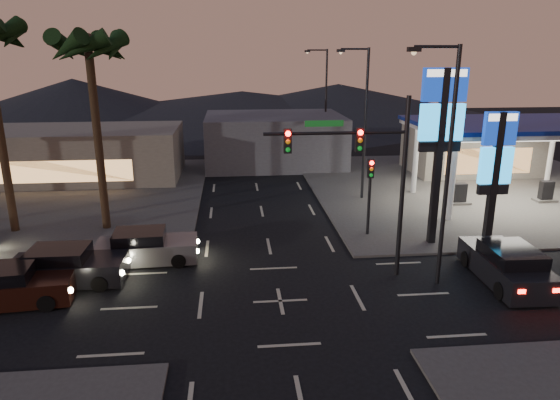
{
  "coord_description": "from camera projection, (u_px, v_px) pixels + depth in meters",
  "views": [
    {
      "loc": [
        -1.79,
        -18.14,
        9.68
      ],
      "look_at": [
        0.41,
        4.31,
        3.0
      ],
      "focal_mm": 32.0,
      "sensor_mm": 36.0,
      "label": 1
    }
  ],
  "objects": [
    {
      "name": "ground",
      "position": [
        280.0,
        301.0,
        20.23
      ],
      "size": [
        140.0,
        140.0,
        0.0
      ],
      "primitive_type": "plane",
      "color": "black",
      "rests_on": "ground"
    },
    {
      "name": "corner_lot_ne",
      "position": [
        474.0,
        188.0,
        36.97
      ],
      "size": [
        24.0,
        24.0,
        0.12
      ],
      "primitive_type": "cube",
      "color": "#47443F",
      "rests_on": "ground"
    },
    {
      "name": "corner_lot_nw",
      "position": [
        24.0,
        200.0,
        33.98
      ],
      "size": [
        24.0,
        24.0,
        0.12
      ],
      "primitive_type": "cube",
      "color": "#47443F",
      "rests_on": "ground"
    },
    {
      "name": "gas_station",
      "position": [
        512.0,
        128.0,
        31.73
      ],
      "size": [
        12.2,
        8.2,
        5.47
      ],
      "color": "silver",
      "rests_on": "ground"
    },
    {
      "name": "convenience_store",
      "position": [
        471.0,
        149.0,
        41.38
      ],
      "size": [
        10.0,
        6.0,
        4.0
      ],
      "primitive_type": "cube",
      "color": "#726B5B",
      "rests_on": "ground"
    },
    {
      "name": "pylon_sign_tall",
      "position": [
        442.0,
        122.0,
        24.45
      ],
      "size": [
        2.2,
        0.35,
        9.0
      ],
      "color": "black",
      "rests_on": "ground"
    },
    {
      "name": "pylon_sign_short",
      "position": [
        496.0,
        160.0,
        24.23
      ],
      "size": [
        1.6,
        0.35,
        7.0
      ],
      "color": "black",
      "rests_on": "ground"
    },
    {
      "name": "traffic_signal_mast",
      "position": [
        364.0,
        163.0,
        20.99
      ],
      "size": [
        6.1,
        0.39,
        8.0
      ],
      "color": "black",
      "rests_on": "ground"
    },
    {
      "name": "pedestal_signal",
      "position": [
        370.0,
        185.0,
        26.57
      ],
      "size": [
        0.32,
        0.39,
        4.3
      ],
      "color": "black",
      "rests_on": "ground"
    },
    {
      "name": "streetlight_near",
      "position": [
        445.0,
        155.0,
        20.19
      ],
      "size": [
        2.14,
        0.25,
        10.0
      ],
      "color": "black",
      "rests_on": "ground"
    },
    {
      "name": "streetlight_mid",
      "position": [
        363.0,
        116.0,
        32.6
      ],
      "size": [
        2.14,
        0.25,
        10.0
      ],
      "color": "black",
      "rests_on": "ground"
    },
    {
      "name": "streetlight_far",
      "position": [
        324.0,
        97.0,
        45.96
      ],
      "size": [
        2.14,
        0.25,
        10.0
      ],
      "color": "black",
      "rests_on": "ground"
    },
    {
      "name": "palm_a",
      "position": [
        89.0,
        58.0,
        25.77
      ],
      "size": [
        4.41,
        4.41,
        10.86
      ],
      "color": "black",
      "rests_on": "ground"
    },
    {
      "name": "building_far_west",
      "position": [
        77.0,
        154.0,
        39.34
      ],
      "size": [
        16.0,
        8.0,
        4.0
      ],
      "primitive_type": "cube",
      "color": "#726B5B",
      "rests_on": "ground"
    },
    {
      "name": "building_far_mid",
      "position": [
        274.0,
        140.0,
        44.6
      ],
      "size": [
        12.0,
        9.0,
        4.4
      ],
      "primitive_type": "cube",
      "color": "#4C4C51",
      "rests_on": "ground"
    },
    {
      "name": "hill_left",
      "position": [
        74.0,
        99.0,
        74.29
      ],
      "size": [
        40.0,
        40.0,
        6.0
      ],
      "primitive_type": "cone",
      "color": "black",
      "rests_on": "ground"
    },
    {
      "name": "hill_right",
      "position": [
        338.0,
        100.0,
        78.17
      ],
      "size": [
        50.0,
        50.0,
        5.0
      ],
      "primitive_type": "cone",
      "color": "black",
      "rests_on": "ground"
    },
    {
      "name": "hill_center",
      "position": [
        242.0,
        104.0,
        76.91
      ],
      "size": [
        60.0,
        60.0,
        4.0
      ],
      "primitive_type": "cone",
      "color": "black",
      "rests_on": "ground"
    },
    {
      "name": "car_lane_a_front",
      "position": [
        66.0,
        267.0,
        21.63
      ],
      "size": [
        5.03,
        2.19,
        1.62
      ],
      "color": "black",
      "rests_on": "ground"
    },
    {
      "name": "car_lane_a_mid",
      "position": [
        9.0,
        287.0,
        19.83
      ],
      "size": [
        5.0,
        2.44,
        1.58
      ],
      "color": "black",
      "rests_on": "ground"
    },
    {
      "name": "car_lane_b_front",
      "position": [
        146.0,
        247.0,
        23.83
      ],
      "size": [
        4.93,
        2.24,
        1.58
      ],
      "color": "slate",
      "rests_on": "ground"
    },
    {
      "name": "suv_station",
      "position": [
        507.0,
        265.0,
        21.69
      ],
      "size": [
        2.38,
        5.23,
        1.72
      ],
      "color": "black",
      "rests_on": "ground"
    }
  ]
}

